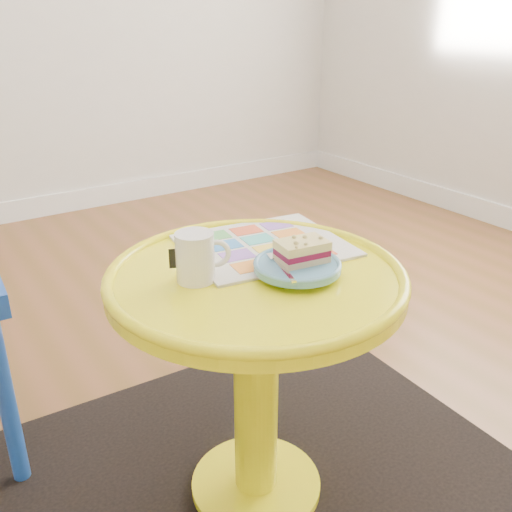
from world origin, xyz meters
TOP-DOWN VIEW (x-y plane):
  - floor at (0.00, 0.00)m, footprint 4.00×4.00m
  - rug at (-0.16, -0.38)m, footprint 1.34×1.15m
  - side_table at (-0.16, -0.38)m, footprint 0.62×0.62m
  - newspaper at (-0.07, -0.27)m, footprint 0.40×0.35m
  - mug at (-0.28, -0.34)m, footprint 0.11×0.08m
  - plate at (-0.10, -0.44)m, footprint 0.18×0.18m
  - cake_slice at (-0.08, -0.43)m, footprint 0.11×0.08m
  - fork at (-0.14, -0.43)m, footprint 0.06×0.14m

SIDE VIEW (x-z plane):
  - floor at x=0.00m, z-range 0.00..0.00m
  - rug at x=-0.16m, z-range 0.00..0.01m
  - side_table at x=-0.16m, z-range 0.13..0.72m
  - newspaper at x=-0.07m, z-range 0.59..0.60m
  - plate at x=-0.10m, z-range 0.60..0.62m
  - fork at x=-0.14m, z-range 0.62..0.62m
  - cake_slice at x=-0.08m, z-range 0.62..0.66m
  - mug at x=-0.28m, z-range 0.59..0.70m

